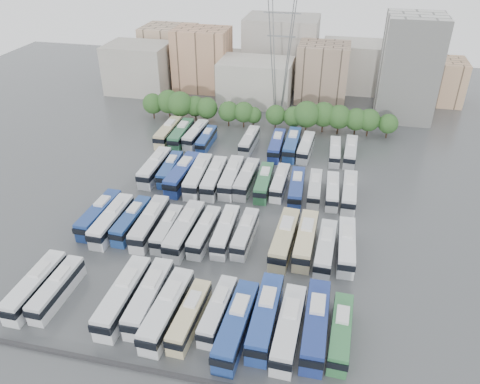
% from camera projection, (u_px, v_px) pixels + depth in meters
% --- Properties ---
extents(ground, '(220.00, 220.00, 0.00)m').
position_uv_depth(ground, '(224.00, 220.00, 83.70)').
color(ground, '#424447').
rests_on(ground, ground).
extents(parapet, '(56.00, 0.50, 0.50)m').
position_uv_depth(parapet, '(156.00, 372.00, 56.06)').
color(parapet, '#2D2D30').
rests_on(parapet, ground).
extents(tree_line, '(64.69, 7.91, 8.23)m').
position_uv_depth(tree_line, '(262.00, 112.00, 116.69)').
color(tree_line, black).
rests_on(tree_line, ground).
extents(city_buildings, '(102.00, 35.00, 20.00)m').
position_uv_depth(city_buildings, '(259.00, 63.00, 140.91)').
color(city_buildings, '#9E998E').
rests_on(city_buildings, ground).
extents(apartment_tower, '(14.00, 14.00, 26.00)m').
position_uv_depth(apartment_tower, '(409.00, 68.00, 118.93)').
color(apartment_tower, silver).
rests_on(apartment_tower, ground).
extents(electricity_pylon, '(9.00, 6.91, 33.83)m').
position_uv_depth(electricity_pylon, '(281.00, 46.00, 115.30)').
color(electricity_pylon, slate).
rests_on(electricity_pylon, ground).
extents(bus_r0_s0, '(2.89, 12.68, 3.97)m').
position_uv_depth(bus_r0_s0, '(35.00, 286.00, 66.38)').
color(bus_r0_s0, silver).
rests_on(bus_r0_s0, ground).
extents(bus_r0_s1, '(2.65, 11.58, 3.62)m').
position_uv_depth(bus_r0_s1, '(57.00, 289.00, 66.14)').
color(bus_r0_s1, silver).
rests_on(bus_r0_s1, ground).
extents(bus_r0_s4, '(3.01, 13.65, 4.28)m').
position_uv_depth(bus_r0_s4, '(123.00, 296.00, 64.42)').
color(bus_r0_s4, silver).
rests_on(bus_r0_s4, ground).
extents(bus_r0_s5, '(3.01, 13.10, 4.10)m').
position_uv_depth(bus_r0_s5, '(149.00, 297.00, 64.42)').
color(bus_r0_s5, silver).
rests_on(bus_r0_s5, ground).
extents(bus_r0_s6, '(3.48, 13.49, 4.20)m').
position_uv_depth(bus_r0_s6, '(167.00, 309.00, 62.34)').
color(bus_r0_s6, silver).
rests_on(bus_r0_s6, ground).
extents(bus_r0_s7, '(3.01, 11.52, 3.58)m').
position_uv_depth(bus_r0_s7, '(190.00, 316.00, 61.77)').
color(bus_r0_s7, beige).
rests_on(bus_r0_s7, ground).
extents(bus_r0_s8, '(2.99, 11.21, 3.48)m').
position_uv_depth(bus_r0_s8, '(218.00, 310.00, 62.68)').
color(bus_r0_s8, silver).
rests_on(bus_r0_s8, ground).
extents(bus_r0_s9, '(3.54, 13.57, 4.22)m').
position_uv_depth(bus_r0_s9, '(237.00, 324.00, 60.04)').
color(bus_r0_s9, navy).
rests_on(bus_r0_s9, ground).
extents(bus_r0_s10, '(3.01, 13.50, 4.23)m').
position_uv_depth(bus_r0_s10, '(265.00, 316.00, 61.25)').
color(bus_r0_s10, navy).
rests_on(bus_r0_s10, ground).
extents(bus_r0_s11, '(3.20, 13.05, 4.07)m').
position_uv_depth(bus_r0_s11, '(289.00, 328.00, 59.68)').
color(bus_r0_s11, silver).
rests_on(bus_r0_s11, ground).
extents(bus_r0_s12, '(3.03, 13.60, 4.26)m').
position_uv_depth(bus_r0_s12, '(316.00, 324.00, 60.06)').
color(bus_r0_s12, navy).
rests_on(bus_r0_s12, ground).
extents(bus_r0_s13, '(2.91, 11.64, 3.63)m').
position_uv_depth(bus_r0_s13, '(341.00, 332.00, 59.35)').
color(bus_r0_s13, '#30713F').
rests_on(bus_r0_s13, ground).
extents(bus_r1_s0, '(3.11, 12.52, 3.90)m').
position_uv_depth(bus_r1_s0, '(99.00, 214.00, 82.00)').
color(bus_r1_s0, navy).
rests_on(bus_r1_s0, ground).
extents(bus_r1_s1, '(2.86, 12.79, 4.01)m').
position_uv_depth(bus_r1_s1, '(112.00, 220.00, 80.30)').
color(bus_r1_s1, white).
rests_on(bus_r1_s1, ground).
extents(bus_r1_s2, '(2.92, 11.85, 3.70)m').
position_uv_depth(bus_r1_s2, '(132.00, 220.00, 80.58)').
color(bus_r1_s2, navy).
rests_on(bus_r1_s2, ground).
extents(bus_r1_s3, '(3.08, 13.05, 4.08)m').
position_uv_depth(bus_r1_s3, '(150.00, 223.00, 79.60)').
color(bus_r1_s3, silver).
rests_on(bus_r1_s3, ground).
extents(bus_r1_s4, '(2.52, 11.00, 3.44)m').
position_uv_depth(bus_r1_s4, '(167.00, 228.00, 78.71)').
color(bus_r1_s4, silver).
rests_on(bus_r1_s4, ground).
extents(bus_r1_s5, '(3.26, 13.50, 4.22)m').
position_uv_depth(bus_r1_s5, '(185.00, 230.00, 77.77)').
color(bus_r1_s5, silver).
rests_on(bus_r1_s5, ground).
extents(bus_r1_s6, '(2.94, 11.76, 3.67)m').
position_uv_depth(bus_r1_s6, '(204.00, 231.00, 77.79)').
color(bus_r1_s6, silver).
rests_on(bus_r1_s6, ground).
extents(bus_r1_s7, '(2.83, 11.93, 3.73)m').
position_uv_depth(bus_r1_s7, '(225.00, 231.00, 77.88)').
color(bus_r1_s7, silver).
rests_on(bus_r1_s7, ground).
extents(bus_r1_s8, '(2.73, 11.40, 3.56)m').
position_uv_depth(bus_r1_s8, '(245.00, 233.00, 77.53)').
color(bus_r1_s8, silver).
rests_on(bus_r1_s8, ground).
extents(bus_r1_s10, '(3.52, 13.54, 4.21)m').
position_uv_depth(bus_r1_s10, '(285.00, 238.00, 75.74)').
color(bus_r1_s10, '#C2B585').
rests_on(bus_r1_s10, ground).
extents(bus_r1_s11, '(3.06, 12.97, 4.05)m').
position_uv_depth(bus_r1_s11, '(306.00, 239.00, 75.60)').
color(bus_r1_s11, beige).
rests_on(bus_r1_s11, ground).
extents(bus_r1_s12, '(3.04, 12.24, 3.82)m').
position_uv_depth(bus_r1_s12, '(325.00, 248.00, 73.84)').
color(bus_r1_s12, silver).
rests_on(bus_r1_s12, ground).
extents(bus_r1_s13, '(2.95, 12.32, 3.85)m').
position_uv_depth(bus_r1_s13, '(346.00, 246.00, 74.33)').
color(bus_r1_s13, white).
rests_on(bus_r1_s13, ground).
extents(bus_r2_s1, '(2.86, 12.99, 4.07)m').
position_uv_depth(bus_r2_s1, '(155.00, 167.00, 96.78)').
color(bus_r2_s1, silver).
rests_on(bus_r2_s1, ground).
extents(bus_r2_s2, '(3.07, 11.61, 3.61)m').
position_uv_depth(bus_r2_s2, '(170.00, 169.00, 96.48)').
color(bus_r2_s2, navy).
rests_on(bus_r2_s2, ground).
extents(bus_r2_s3, '(3.58, 13.80, 4.29)m').
position_uv_depth(bus_r2_s3, '(182.00, 173.00, 94.15)').
color(bus_r2_s3, navy).
rests_on(bus_r2_s3, ground).
extents(bus_r2_s4, '(3.58, 13.70, 4.26)m').
position_uv_depth(bus_r2_s4, '(198.00, 176.00, 93.42)').
color(bus_r2_s4, silver).
rests_on(bus_r2_s4, ground).
extents(bus_r2_s5, '(3.35, 13.06, 4.07)m').
position_uv_depth(bus_r2_s5, '(214.00, 177.00, 92.97)').
color(bus_r2_s5, silver).
rests_on(bus_r2_s5, ground).
extents(bus_r2_s6, '(3.12, 12.97, 4.05)m').
position_uv_depth(bus_r2_s6, '(231.00, 177.00, 93.26)').
color(bus_r2_s6, silver).
rests_on(bus_r2_s6, ground).
extents(bus_r2_s7, '(3.09, 12.45, 3.88)m').
position_uv_depth(bus_r2_s7, '(247.00, 178.00, 92.84)').
color(bus_r2_s7, silver).
rests_on(bus_r2_s7, ground).
extents(bus_r2_s8, '(2.98, 11.89, 3.70)m').
position_uv_depth(bus_r2_s8, '(264.00, 182.00, 91.76)').
color(bus_r2_s8, '#2C663E').
rests_on(bus_r2_s8, ground).
extents(bus_r2_s9, '(2.62, 11.21, 3.50)m').
position_uv_depth(bus_r2_s9, '(280.00, 182.00, 91.98)').
color(bus_r2_s9, silver).
rests_on(bus_r2_s9, ground).
extents(bus_r2_s10, '(3.14, 12.05, 3.75)m').
position_uv_depth(bus_r2_s10, '(297.00, 187.00, 89.95)').
color(bus_r2_s10, navy).
rests_on(bus_r2_s10, ground).
extents(bus_r2_s11, '(2.70, 11.03, 3.44)m').
position_uv_depth(bus_r2_s11, '(315.00, 188.00, 90.10)').
color(bus_r2_s11, silver).
rests_on(bus_r2_s11, ground).
extents(bus_r2_s12, '(2.76, 10.93, 3.40)m').
position_uv_depth(bus_r2_s12, '(332.00, 191.00, 89.26)').
color(bus_r2_s12, silver).
rests_on(bus_r2_s12, ground).
extents(bus_r2_s13, '(2.76, 12.11, 3.79)m').
position_uv_depth(bus_r2_s13, '(349.00, 192.00, 88.57)').
color(bus_r2_s13, silver).
rests_on(bus_r2_s13, ground).
extents(bus_r3_s0, '(2.86, 12.89, 4.04)m').
position_uv_depth(bus_r3_s0, '(168.00, 132.00, 111.86)').
color(bus_r3_s0, tan).
rests_on(bus_r3_s0, ground).
extents(bus_r3_s1, '(2.99, 12.76, 3.99)m').
position_uv_depth(bus_r3_s1, '(181.00, 134.00, 110.95)').
color(bus_r3_s1, '#2B6440').
rests_on(bus_r3_s1, ground).
extents(bus_r3_s2, '(3.19, 12.03, 3.74)m').
position_uv_depth(bus_r3_s2, '(196.00, 134.00, 111.10)').
color(bus_r3_s2, silver).
rests_on(bus_r3_s2, ground).
extents(bus_r3_s3, '(2.39, 10.85, 3.40)m').
position_uv_depth(bus_r3_s3, '(206.00, 139.00, 109.13)').
color(bus_r3_s3, navy).
rests_on(bus_r3_s3, ground).
extents(bus_r3_s6, '(2.88, 11.63, 3.63)m').
position_uv_depth(bus_r3_s6, '(249.00, 141.00, 108.21)').
color(bus_r3_s6, silver).
rests_on(bus_r3_s6, ground).
extents(bus_r3_s8, '(2.90, 12.29, 3.84)m').
position_uv_depth(bus_r3_s8, '(277.00, 145.00, 105.95)').
color(bus_r3_s8, navy).
rests_on(bus_r3_s8, ground).
extents(bus_r3_s9, '(2.87, 12.83, 4.02)m').
position_uv_depth(bus_r3_s9, '(292.00, 144.00, 106.12)').
color(bus_r3_s9, navy).
rests_on(bus_r3_s9, ground).
extents(bus_r3_s10, '(3.14, 11.76, 3.65)m').
position_uv_depth(bus_r3_s10, '(306.00, 147.00, 105.31)').
color(bus_r3_s10, silver).
rests_on(bus_r3_s10, ground).
extents(bus_r3_s12, '(2.71, 10.87, 3.39)m').
position_uv_depth(bus_r3_s12, '(335.00, 151.00, 103.75)').
color(bus_r3_s12, silver).
rests_on(bus_r3_s12, ground).
extents(bus_r3_s13, '(2.93, 11.79, 3.67)m').
position_uv_depth(bus_r3_s13, '(350.00, 151.00, 103.38)').
color(bus_r3_s13, silver).
rests_on(bus_r3_s13, ground).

